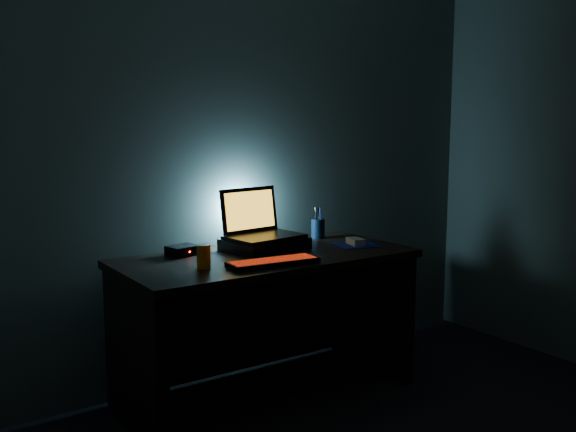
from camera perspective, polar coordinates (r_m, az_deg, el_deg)
The scene contains 10 objects.
room at distance 2.01m, azimuth 23.51°, elevation 3.01°, with size 3.50×4.00×2.50m.
desk at distance 3.35m, azimuth -2.37°, elevation -7.61°, with size 1.50×0.70×0.75m.
riser at distance 3.37m, azimuth -2.08°, elevation -2.50°, with size 0.40×0.30×0.06m, color black.
laptop at distance 3.39m, azimuth -2.64°, elevation -0.89°, with size 0.41×0.33×0.26m.
keyboard at distance 3.01m, azimuth -1.33°, elevation -4.13°, with size 0.45×0.18×0.03m.
mousepad at distance 3.51m, azimuth 6.03°, elevation -2.56°, with size 0.22×0.20×0.00m, color #0C1659.
mouse at distance 3.51m, azimuth 6.03°, elevation -2.26°, with size 0.07×0.11×0.03m, color #9F9EA3.
pen_cup at distance 3.70m, azimuth 2.68°, elevation -1.13°, with size 0.08×0.08×0.11m, color black.
juice_glass at distance 2.96m, azimuth -7.51°, elevation -3.58°, with size 0.06×0.06×0.11m, color orange.
router at distance 3.28m, azimuth -9.35°, elevation -3.02°, with size 0.16×0.14×0.05m.
Camera 1 is at (-1.70, -1.07, 1.41)m, focal length 40.00 mm.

